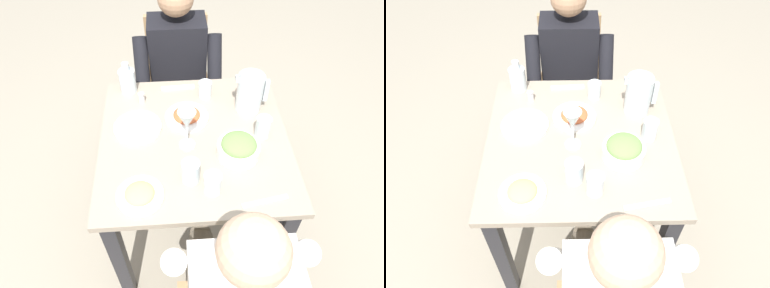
% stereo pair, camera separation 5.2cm
% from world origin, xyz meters
% --- Properties ---
extents(ground_plane, '(8.00, 8.00, 0.00)m').
position_xyz_m(ground_plane, '(0.00, 0.00, 0.00)').
color(ground_plane, '#9E937F').
extents(dining_table, '(0.83, 0.83, 0.76)m').
position_xyz_m(dining_table, '(0.00, 0.00, 0.62)').
color(dining_table, gray).
rests_on(dining_table, ground_plane).
extents(chair_far, '(0.40, 0.40, 0.88)m').
position_xyz_m(chair_far, '(-0.05, 0.79, 0.50)').
color(chair_far, tan).
rests_on(chair_far, ground_plane).
extents(diner_near, '(0.48, 0.53, 1.17)m').
position_xyz_m(diner_near, '(0.09, -0.59, 0.64)').
color(diner_near, silver).
rests_on(diner_near, ground_plane).
extents(diner_far, '(0.48, 0.53, 1.17)m').
position_xyz_m(diner_far, '(-0.05, 0.59, 0.64)').
color(diner_far, black).
rests_on(diner_far, ground_plane).
extents(water_pitcher, '(0.16, 0.12, 0.19)m').
position_xyz_m(water_pitcher, '(0.27, 0.18, 0.86)').
color(water_pitcher, silver).
rests_on(water_pitcher, dining_table).
extents(salad_bowl, '(0.18, 0.18, 0.09)m').
position_xyz_m(salad_bowl, '(0.18, -0.10, 0.80)').
color(salad_bowl, white).
rests_on(salad_bowl, dining_table).
extents(plate_yoghurt, '(0.22, 0.22, 0.04)m').
position_xyz_m(plate_yoghurt, '(-0.25, 0.08, 0.78)').
color(plate_yoghurt, white).
rests_on(plate_yoghurt, dining_table).
extents(plate_rice_curry, '(0.20, 0.20, 0.04)m').
position_xyz_m(plate_rice_curry, '(-0.03, 0.13, 0.77)').
color(plate_rice_curry, white).
rests_on(plate_rice_curry, dining_table).
extents(plate_fries, '(0.19, 0.19, 0.04)m').
position_xyz_m(plate_fries, '(-0.23, -0.29, 0.77)').
color(plate_fries, white).
rests_on(plate_fries, dining_table).
extents(water_glass_far_right, '(0.07, 0.07, 0.10)m').
position_xyz_m(water_glass_far_right, '(0.30, 0.00, 0.81)').
color(water_glass_far_right, silver).
rests_on(water_glass_far_right, dining_table).
extents(water_glass_center, '(0.06, 0.06, 0.09)m').
position_xyz_m(water_glass_center, '(0.07, 0.28, 0.80)').
color(water_glass_center, silver).
rests_on(water_glass_center, dining_table).
extents(water_glass_near_left, '(0.07, 0.07, 0.10)m').
position_xyz_m(water_glass_near_left, '(-0.03, -0.22, 0.81)').
color(water_glass_near_left, silver).
rests_on(water_glass_near_left, dining_table).
extents(water_glass_near_right, '(0.07, 0.07, 0.09)m').
position_xyz_m(water_glass_near_right, '(0.05, -0.28, 0.81)').
color(water_glass_near_right, silver).
rests_on(water_glass_near_right, dining_table).
extents(wine_glass, '(0.08, 0.08, 0.20)m').
position_xyz_m(wine_glass, '(-0.03, -0.04, 0.90)').
color(wine_glass, silver).
rests_on(wine_glass, dining_table).
extents(oil_carafe, '(0.08, 0.08, 0.16)m').
position_xyz_m(oil_carafe, '(-0.31, 0.35, 0.82)').
color(oil_carafe, silver).
rests_on(oil_carafe, dining_table).
extents(salt_shaker, '(0.03, 0.03, 0.05)m').
position_xyz_m(salt_shaker, '(-0.24, 0.26, 0.79)').
color(salt_shaker, white).
rests_on(salt_shaker, dining_table).
extents(fork_near, '(0.17, 0.04, 0.01)m').
position_xyz_m(fork_near, '(-0.06, 0.36, 0.76)').
color(fork_near, silver).
rests_on(fork_near, dining_table).
extents(knife_near, '(0.19, 0.05, 0.01)m').
position_xyz_m(knife_near, '(0.24, -0.35, 0.76)').
color(knife_near, silver).
rests_on(knife_near, dining_table).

